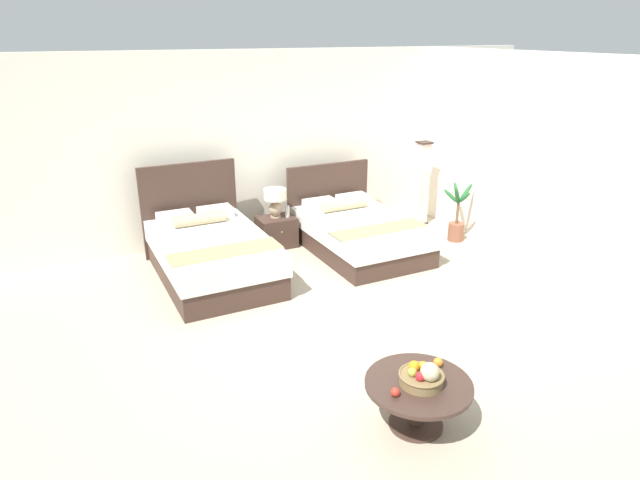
{
  "coord_description": "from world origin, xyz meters",
  "views": [
    {
      "loc": [
        -2.7,
        -4.98,
        3.09
      ],
      "look_at": [
        -0.11,
        0.5,
        0.79
      ],
      "focal_mm": 31.14,
      "sensor_mm": 36.0,
      "label": 1
    }
  ],
  "objects_px": {
    "bed_near_corner": "(358,232)",
    "bed_near_window": "(211,253)",
    "coffee_table": "(418,393)",
    "table_lamp": "(275,199)",
    "floor_lamp_corner": "(422,184)",
    "vase": "(287,211)",
    "loose_orange": "(438,362)",
    "potted_palm": "(457,222)",
    "fruit_bowl": "(423,376)",
    "nightstand": "(277,232)",
    "loose_apple": "(395,392)"
  },
  "relations": [
    {
      "from": "bed_near_corner",
      "to": "bed_near_window",
      "type": "bearing_deg",
      "value": -179.98
    },
    {
      "from": "coffee_table",
      "to": "bed_near_window",
      "type": "bearing_deg",
      "value": 101.44
    },
    {
      "from": "bed_near_window",
      "to": "table_lamp",
      "type": "xyz_separation_m",
      "value": [
        1.18,
        0.7,
        0.4
      ]
    },
    {
      "from": "bed_near_window",
      "to": "floor_lamp_corner",
      "type": "relative_size",
      "value": 1.57
    },
    {
      "from": "table_lamp",
      "to": "vase",
      "type": "relative_size",
      "value": 2.52
    },
    {
      "from": "floor_lamp_corner",
      "to": "loose_orange",
      "type": "bearing_deg",
      "value": -123.35
    },
    {
      "from": "loose_orange",
      "to": "floor_lamp_corner",
      "type": "height_order",
      "value": "floor_lamp_corner"
    },
    {
      "from": "potted_palm",
      "to": "bed_near_corner",
      "type": "bearing_deg",
      "value": 169.92
    },
    {
      "from": "table_lamp",
      "to": "fruit_bowl",
      "type": "relative_size",
      "value": 1.18
    },
    {
      "from": "nightstand",
      "to": "vase",
      "type": "xyz_separation_m",
      "value": [
        0.17,
        -0.04,
        0.32
      ]
    },
    {
      "from": "bed_near_corner",
      "to": "floor_lamp_corner",
      "type": "bearing_deg",
      "value": 22.13
    },
    {
      "from": "bed_near_window",
      "to": "loose_orange",
      "type": "distance_m",
      "value": 3.69
    },
    {
      "from": "loose_apple",
      "to": "floor_lamp_corner",
      "type": "xyz_separation_m",
      "value": [
        3.3,
        4.37,
        0.24
      ]
    },
    {
      "from": "loose_orange",
      "to": "table_lamp",
      "type": "bearing_deg",
      "value": 87.75
    },
    {
      "from": "table_lamp",
      "to": "fruit_bowl",
      "type": "height_order",
      "value": "table_lamp"
    },
    {
      "from": "bed_near_corner",
      "to": "potted_palm",
      "type": "bearing_deg",
      "value": -10.08
    },
    {
      "from": "table_lamp",
      "to": "loose_orange",
      "type": "relative_size",
      "value": 5.31
    },
    {
      "from": "fruit_bowl",
      "to": "floor_lamp_corner",
      "type": "distance_m",
      "value": 5.28
    },
    {
      "from": "vase",
      "to": "table_lamp",
      "type": "bearing_deg",
      "value": 160.15
    },
    {
      "from": "nightstand",
      "to": "bed_near_window",
      "type": "bearing_deg",
      "value": -150.21
    },
    {
      "from": "coffee_table",
      "to": "potted_palm",
      "type": "relative_size",
      "value": 0.95
    },
    {
      "from": "nightstand",
      "to": "table_lamp",
      "type": "height_order",
      "value": "table_lamp"
    },
    {
      "from": "coffee_table",
      "to": "potted_palm",
      "type": "bearing_deg",
      "value": 47.83
    },
    {
      "from": "bed_near_window",
      "to": "coffee_table",
      "type": "xyz_separation_m",
      "value": [
        0.74,
        -3.66,
        -0.01
      ]
    },
    {
      "from": "bed_near_window",
      "to": "potted_palm",
      "type": "distance_m",
      "value": 3.82
    },
    {
      "from": "bed_near_window",
      "to": "potted_palm",
      "type": "bearing_deg",
      "value": -4.25
    },
    {
      "from": "floor_lamp_corner",
      "to": "bed_near_corner",
      "type": "bearing_deg",
      "value": -157.87
    },
    {
      "from": "bed_near_corner",
      "to": "table_lamp",
      "type": "distance_m",
      "value": 1.32
    },
    {
      "from": "fruit_bowl",
      "to": "loose_apple",
      "type": "distance_m",
      "value": 0.28
    },
    {
      "from": "fruit_bowl",
      "to": "loose_orange",
      "type": "relative_size",
      "value": 4.48
    },
    {
      "from": "table_lamp",
      "to": "loose_orange",
      "type": "xyz_separation_m",
      "value": [
        -0.17,
        -4.24,
        -0.27
      ]
    },
    {
      "from": "coffee_table",
      "to": "floor_lamp_corner",
      "type": "distance_m",
      "value": 5.27
    },
    {
      "from": "fruit_bowl",
      "to": "bed_near_window",
      "type": "bearing_deg",
      "value": 101.48
    },
    {
      "from": "vase",
      "to": "fruit_bowl",
      "type": "bearing_deg",
      "value": -97.86
    },
    {
      "from": "loose_apple",
      "to": "nightstand",
      "type": "bearing_deg",
      "value": 80.85
    },
    {
      "from": "vase",
      "to": "loose_orange",
      "type": "height_order",
      "value": "vase"
    },
    {
      "from": "bed_near_window",
      "to": "table_lamp",
      "type": "distance_m",
      "value": 1.43
    },
    {
      "from": "table_lamp",
      "to": "potted_palm",
      "type": "bearing_deg",
      "value": -20.49
    },
    {
      "from": "table_lamp",
      "to": "nightstand",
      "type": "bearing_deg",
      "value": -90.0
    },
    {
      "from": "bed_near_window",
      "to": "loose_orange",
      "type": "bearing_deg",
      "value": -74.01
    },
    {
      "from": "fruit_bowl",
      "to": "loose_orange",
      "type": "bearing_deg",
      "value": 29.75
    },
    {
      "from": "loose_apple",
      "to": "potted_palm",
      "type": "bearing_deg",
      "value": 46.0
    },
    {
      "from": "bed_near_window",
      "to": "loose_apple",
      "type": "relative_size",
      "value": 29.98
    },
    {
      "from": "bed_near_window",
      "to": "nightstand",
      "type": "relative_size",
      "value": 3.95
    },
    {
      "from": "bed_near_window",
      "to": "loose_apple",
      "type": "bearing_deg",
      "value": -82.79
    },
    {
      "from": "nightstand",
      "to": "vase",
      "type": "bearing_deg",
      "value": -13.52
    },
    {
      "from": "bed_near_window",
      "to": "nightstand",
      "type": "distance_m",
      "value": 1.37
    },
    {
      "from": "nightstand",
      "to": "vase",
      "type": "height_order",
      "value": "vase"
    },
    {
      "from": "coffee_table",
      "to": "potted_palm",
      "type": "xyz_separation_m",
      "value": [
        3.06,
        3.38,
        -0.02
      ]
    },
    {
      "from": "table_lamp",
      "to": "potted_palm",
      "type": "height_order",
      "value": "potted_palm"
    }
  ]
}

